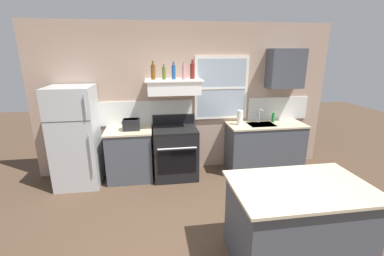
{
  "coord_description": "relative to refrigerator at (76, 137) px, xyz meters",
  "views": [
    {
      "loc": [
        -0.62,
        -2.49,
        2.2
      ],
      "look_at": [
        -0.05,
        1.2,
        1.1
      ],
      "focal_mm": 24.39,
      "sensor_mm": 36.0,
      "label": 1
    }
  ],
  "objects": [
    {
      "name": "kitchen_island",
      "position": [
        2.73,
        -2.18,
        -0.38
      ],
      "size": [
        1.4,
        0.9,
        0.91
      ],
      "color": "#474C56",
      "rests_on": "ground_plane"
    },
    {
      "name": "ground_plane",
      "position": [
        1.9,
        -1.84,
        -0.84
      ],
      "size": [
        16.0,
        16.0,
        0.0
      ],
      "primitive_type": "plane",
      "color": "#4C3828"
    },
    {
      "name": "refrigerator",
      "position": [
        0.0,
        0.0,
        0.0
      ],
      "size": [
        0.7,
        0.72,
        1.68
      ],
      "color": "#B7BABC",
      "rests_on": "ground_plane"
    },
    {
      "name": "back_wall",
      "position": [
        1.93,
        0.39,
        0.52
      ],
      "size": [
        5.4,
        0.11,
        2.7
      ],
      "color": "tan",
      "rests_on": "ground_plane"
    },
    {
      "name": "range_hood_shelf",
      "position": [
        1.65,
        0.12,
        0.79
      ],
      "size": [
        0.96,
        0.52,
        0.24
      ],
      "color": "white"
    },
    {
      "name": "toaster",
      "position": [
        0.91,
        0.05,
        0.17
      ],
      "size": [
        0.3,
        0.2,
        0.19
      ],
      "color": "black",
      "rests_on": "counter_left_of_stove"
    },
    {
      "name": "bottle_red_label_wine",
      "position": [
        1.98,
        0.15,
        1.04
      ],
      "size": [
        0.07,
        0.07,
        0.32
      ],
      "color": "maroon",
      "rests_on": "range_hood_shelf"
    },
    {
      "name": "bottle_olive_oil_square",
      "position": [
        1.49,
        0.14,
        1.01
      ],
      "size": [
        0.06,
        0.06,
        0.25
      ],
      "color": "#4C601E",
      "rests_on": "range_hood_shelf"
    },
    {
      "name": "upper_cabinet_right",
      "position": [
        3.7,
        0.2,
        1.06
      ],
      "size": [
        0.64,
        0.32,
        0.7
      ],
      "color": "#474C56"
    },
    {
      "name": "paper_towel_roll",
      "position": [
        2.84,
        0.06,
        0.21
      ],
      "size": [
        0.11,
        0.11,
        0.27
      ],
      "primitive_type": "cylinder",
      "color": "white",
      "rests_on": "counter_right_with_sink"
    },
    {
      "name": "bottle_amber_wine",
      "position": [
        1.31,
        0.15,
        1.04
      ],
      "size": [
        0.07,
        0.07,
        0.31
      ],
      "color": "brown",
      "rests_on": "range_hood_shelf"
    },
    {
      "name": "bottle_rose_pink",
      "position": [
        1.82,
        0.07,
        1.03
      ],
      "size": [
        0.07,
        0.07,
        0.29
      ],
      "color": "#C67F84",
      "rests_on": "range_hood_shelf"
    },
    {
      "name": "dish_soap_bottle",
      "position": [
        3.53,
        0.16,
        0.16
      ],
      "size": [
        0.06,
        0.06,
        0.18
      ],
      "primitive_type": "cylinder",
      "color": "#268C3F",
      "rests_on": "counter_right_with_sink"
    },
    {
      "name": "counter_left_of_stove",
      "position": [
        0.85,
        0.06,
        -0.38
      ],
      "size": [
        0.79,
        0.63,
        0.91
      ],
      "color": "#474C56",
      "rests_on": "ground_plane"
    },
    {
      "name": "counter_right_with_sink",
      "position": [
        3.35,
        0.06,
        -0.38
      ],
      "size": [
        1.43,
        0.63,
        0.91
      ],
      "color": "#474C56",
      "rests_on": "ground_plane"
    },
    {
      "name": "sink_faucet",
      "position": [
        3.25,
        0.16,
        0.25
      ],
      "size": [
        0.03,
        0.17,
        0.28
      ],
      "color": "silver",
      "rests_on": "counter_right_with_sink"
    },
    {
      "name": "bottle_blue_liqueur",
      "position": [
        1.65,
        0.12,
        1.03
      ],
      "size": [
        0.07,
        0.07,
        0.29
      ],
      "color": "#1E478C",
      "rests_on": "range_hood_shelf"
    },
    {
      "name": "stove_range",
      "position": [
        1.65,
        0.02,
        -0.37
      ],
      "size": [
        0.76,
        0.69,
        1.09
      ],
      "color": "black",
      "rests_on": "ground_plane"
    }
  ]
}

